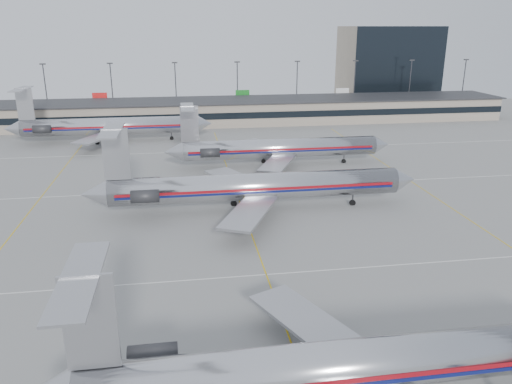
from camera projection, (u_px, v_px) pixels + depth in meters
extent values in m
plane|color=gray|center=(286.00, 328.00, 43.48)|extent=(260.00, 260.00, 0.00)
cube|color=silver|center=(266.00, 274.00, 52.85)|extent=(160.00, 0.15, 0.02)
cube|color=gray|center=(211.00, 112.00, 134.42)|extent=(160.00, 16.00, 6.00)
cube|color=black|center=(213.00, 116.00, 126.76)|extent=(160.00, 0.20, 1.60)
cube|color=#2D2D30|center=(210.00, 100.00, 133.44)|extent=(162.00, 17.00, 0.30)
cylinder|color=#38383D|center=(46.00, 92.00, 139.65)|extent=(0.30, 0.30, 15.00)
cube|color=#2D2D30|center=(42.00, 64.00, 137.25)|extent=(1.60, 0.40, 0.35)
cylinder|color=#38383D|center=(112.00, 91.00, 142.24)|extent=(0.30, 0.30, 15.00)
cube|color=#2D2D30|center=(110.00, 63.00, 139.84)|extent=(1.60, 0.40, 0.35)
cylinder|color=#38383D|center=(176.00, 90.00, 144.83)|extent=(0.30, 0.30, 15.00)
cube|color=#2D2D30|center=(175.00, 63.00, 142.43)|extent=(1.60, 0.40, 0.35)
cylinder|color=#38383D|center=(237.00, 88.00, 147.42)|extent=(0.30, 0.30, 15.00)
cube|color=#2D2D30|center=(237.00, 62.00, 145.02)|extent=(1.60, 0.40, 0.35)
cylinder|color=#38383D|center=(297.00, 87.00, 150.02)|extent=(0.30, 0.30, 15.00)
cube|color=#2D2D30|center=(297.00, 61.00, 147.61)|extent=(1.60, 0.40, 0.35)
cylinder|color=#38383D|center=(354.00, 86.00, 152.61)|extent=(0.30, 0.30, 15.00)
cube|color=#2D2D30|center=(356.00, 61.00, 150.20)|extent=(1.60, 0.40, 0.35)
cylinder|color=#38383D|center=(410.00, 85.00, 155.20)|extent=(0.30, 0.30, 15.00)
cube|color=#2D2D30|center=(412.00, 60.00, 152.79)|extent=(1.60, 0.40, 0.35)
cylinder|color=#38383D|center=(463.00, 84.00, 157.79)|extent=(0.30, 0.30, 15.00)
cube|color=#2D2D30|center=(466.00, 60.00, 155.39)|extent=(1.60, 0.40, 0.35)
cube|color=tan|center=(387.00, 65.00, 168.48)|extent=(30.00, 20.00, 25.00)
cylinder|color=silver|center=(363.00, 364.00, 33.79)|extent=(37.53, 3.47, 3.47)
cube|color=maroon|center=(372.00, 379.00, 32.11)|extent=(35.66, 0.05, 0.33)
cube|color=#0B1353|center=(372.00, 384.00, 32.23)|extent=(35.66, 0.05, 0.26)
cube|color=#ACACB0|center=(311.00, 324.00, 39.98)|extent=(8.73, 12.72, 0.30)
cube|color=#ACACB0|center=(90.00, 323.00, 29.74)|extent=(3.19, 0.23, 6.38)
cube|color=#ACACB0|center=(79.00, 278.00, 28.75)|extent=(2.25, 9.85, 0.17)
cylinder|color=#2D2D30|center=(153.00, 355.00, 34.19)|extent=(3.38, 1.60, 1.60)
cylinder|color=#2D2D30|center=(312.00, 377.00, 36.29)|extent=(0.19, 0.19, 1.55)
cylinder|color=silver|center=(257.00, 187.00, 70.18)|extent=(40.70, 3.76, 3.76)
cone|color=silver|center=(404.00, 180.00, 73.35)|extent=(3.26, 3.76, 3.76)
cone|color=#ACACB0|center=(94.00, 194.00, 66.99)|extent=(3.66, 3.76, 3.76)
cube|color=maroon|center=(259.00, 190.00, 68.36)|extent=(38.66, 0.05, 0.36)
cube|color=#0B1353|center=(259.00, 192.00, 68.49)|extent=(38.66, 0.05, 0.28)
cube|color=#ACACB0|center=(237.00, 179.00, 76.89)|extent=(9.46, 13.79, 0.33)
cube|color=#ACACB0|center=(250.00, 212.00, 63.53)|extent=(9.46, 13.79, 0.33)
cube|color=#ACACB0|center=(116.00, 155.00, 65.78)|extent=(3.46, 0.25, 6.92)
cube|color=#ACACB0|center=(111.00, 130.00, 64.71)|extent=(2.44, 10.68, 0.18)
cylinder|color=#2D2D30|center=(147.00, 183.00, 70.61)|extent=(3.66, 1.73, 1.73)
cylinder|color=#2D2D30|center=(145.00, 196.00, 65.17)|extent=(3.66, 1.73, 1.73)
cylinder|color=#2D2D30|center=(353.00, 200.00, 73.09)|extent=(0.20, 0.20, 1.68)
cylinder|color=#2D2D30|center=(238.00, 212.00, 68.31)|extent=(0.20, 0.20, 1.68)
cylinder|color=#2D2D30|center=(234.00, 200.00, 72.89)|extent=(0.20, 0.20, 1.68)
cylinder|color=black|center=(352.00, 203.00, 73.25)|extent=(0.92, 0.31, 0.92)
cylinder|color=silver|center=(281.00, 148.00, 93.14)|extent=(36.30, 3.53, 3.53)
cone|color=silver|center=(381.00, 145.00, 95.98)|extent=(3.06, 3.53, 3.53)
cone|color=#ACACB0|center=(173.00, 152.00, 90.28)|extent=(3.44, 3.53, 3.53)
cube|color=maroon|center=(283.00, 150.00, 91.43)|extent=(34.48, 0.05, 0.33)
cube|color=#0B1353|center=(283.00, 152.00, 91.55)|extent=(34.48, 0.05, 0.27)
cube|color=#ACACB0|center=(265.00, 146.00, 99.44)|extent=(8.88, 12.95, 0.31)
cube|color=#ACACB0|center=(277.00, 163.00, 86.90)|extent=(8.88, 12.95, 0.31)
cube|color=#ACACB0|center=(190.00, 124.00, 89.15)|extent=(3.25, 0.24, 6.50)
cube|color=#ACACB0|center=(187.00, 107.00, 88.14)|extent=(2.29, 10.03, 0.17)
cylinder|color=#2D2D30|center=(208.00, 146.00, 93.68)|extent=(3.44, 1.62, 1.62)
cylinder|color=#2D2D30|center=(210.00, 153.00, 88.58)|extent=(3.44, 1.62, 1.62)
cylinder|color=#2D2D30|center=(344.00, 159.00, 95.74)|extent=(0.19, 0.19, 1.58)
cylinder|color=#2D2D30|center=(268.00, 165.00, 91.39)|extent=(0.19, 0.19, 1.58)
cylinder|color=#2D2D30|center=(264.00, 159.00, 95.69)|extent=(0.19, 0.19, 1.58)
cylinder|color=black|center=(344.00, 161.00, 95.88)|extent=(0.86, 0.29, 0.86)
cylinder|color=silver|center=(112.00, 126.00, 112.53)|extent=(38.72, 3.77, 3.77)
cone|color=silver|center=(205.00, 124.00, 115.56)|extent=(3.26, 3.77, 3.77)
cone|color=#ACACB0|center=(12.00, 129.00, 109.48)|extent=(3.67, 3.77, 3.77)
cube|color=maroon|center=(111.00, 127.00, 110.71)|extent=(36.78, 0.05, 0.36)
cube|color=#0B1353|center=(111.00, 129.00, 110.84)|extent=(36.78, 0.05, 0.29)
cube|color=#ACACB0|center=(107.00, 125.00, 119.25)|extent=(9.48, 13.81, 0.33)
cube|color=#ACACB0|center=(98.00, 137.00, 105.88)|extent=(9.48, 13.81, 0.33)
cube|color=#ACACB0|center=(25.00, 104.00, 108.28)|extent=(3.46, 0.25, 6.93)
cube|color=#ACACB0|center=(21.00, 89.00, 107.20)|extent=(2.45, 10.70, 0.18)
cylinder|color=#2D2D30|center=(48.00, 124.00, 113.11)|extent=(3.67, 1.73, 1.73)
cylinder|color=#2D2D30|center=(42.00, 129.00, 107.66)|extent=(3.67, 1.73, 1.73)
cylinder|color=#2D2D30|center=(172.00, 136.00, 115.30)|extent=(0.20, 0.20, 1.68)
cylinder|color=#2D2D30|center=(97.00, 141.00, 110.66)|extent=(0.20, 0.20, 1.68)
cylinder|color=#2D2D30|center=(100.00, 136.00, 115.25)|extent=(0.20, 0.20, 1.68)
cylinder|color=black|center=(172.00, 138.00, 115.46)|extent=(0.92, 0.31, 0.92)
cube|color=#A7A7A7|center=(298.00, 374.00, 37.05)|extent=(3.62, 1.82, 0.48)
cube|color=#2D2D30|center=(306.00, 361.00, 36.78)|extent=(3.60, 1.45, 1.24)
cylinder|color=black|center=(313.00, 370.00, 37.78)|extent=(0.48, 0.15, 0.48)
cylinder|color=black|center=(316.00, 380.00, 36.79)|extent=(0.48, 0.15, 0.48)
cylinder|color=black|center=(280.00, 374.00, 37.42)|extent=(0.48, 0.15, 0.48)
cylinder|color=black|center=(283.00, 383.00, 36.43)|extent=(0.48, 0.15, 0.48)
imported|color=#ACCB13|center=(428.00, 366.00, 37.38)|extent=(0.69, 0.59, 1.59)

